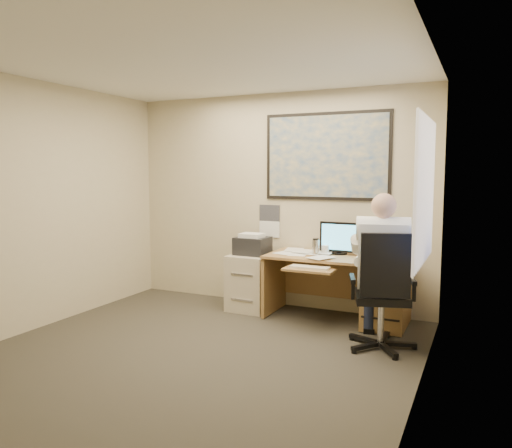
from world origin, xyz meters
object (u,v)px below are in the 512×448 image
at_px(filing_cabinet, 253,276).
at_px(office_chair, 378,315).
at_px(desk, 365,285).
at_px(person, 383,271).

bearing_deg(filing_cabinet, office_chair, -23.03).
xyz_separation_m(desk, office_chair, (0.30, -0.79, -0.10)).
xyz_separation_m(filing_cabinet, person, (1.74, -0.72, 0.35)).
xyz_separation_m(filing_cabinet, office_chair, (1.72, -0.80, -0.07)).
bearing_deg(desk, filing_cabinet, 179.66).
bearing_deg(desk, person, -65.83).
height_order(desk, filing_cabinet, desk).
relative_size(desk, person, 1.06).
bearing_deg(office_chair, filing_cabinet, 138.04).
distance_m(desk, person, 0.84).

